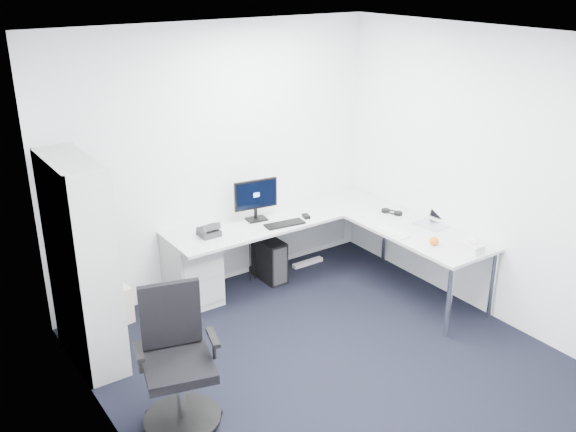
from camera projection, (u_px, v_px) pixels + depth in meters
ground at (345, 376)px, 5.32m from camera, size 4.20×4.20×0.00m
ceiling at (357, 41)px, 4.33m from camera, size 4.20×4.20×0.00m
wall_back at (217, 160)px, 6.43m from camera, size 3.60×0.02×2.70m
wall_left at (120, 290)px, 3.88m from camera, size 0.02×4.20×2.70m
wall_right at (505, 182)px, 5.77m from camera, size 0.02×4.20×2.70m
l_desk at (301, 260)px, 6.55m from camera, size 2.50×1.40×0.73m
drawer_pedestal at (191, 269)px, 6.39m from camera, size 0.45×0.56×0.69m
bookshelf at (82, 263)px, 5.25m from camera, size 0.35×0.90×1.80m
task_chair at (178, 363)px, 4.57m from camera, size 0.73×0.73×1.06m
black_pc_tower at (268, 259)px, 6.89m from camera, size 0.21×0.47×0.46m
beige_pc_tower at (116, 301)px, 6.12m from camera, size 0.23×0.40×0.36m
power_strip at (308, 263)px, 7.27m from camera, size 0.38×0.07×0.04m
monitor at (256, 200)px, 6.50m from camera, size 0.48×0.21×0.44m
black_keyboard at (285, 224)px, 6.46m from camera, size 0.42×0.20×0.02m
mouse at (306, 216)px, 6.64m from camera, size 0.08×0.11×0.03m
desk_phone at (209, 229)px, 6.18m from camera, size 0.19×0.19×0.13m
laptop at (431, 216)px, 6.40m from camera, size 0.34×0.33×0.22m
white_keyboard at (391, 231)px, 6.29m from camera, size 0.12×0.41×0.01m
headphones at (392, 211)px, 6.75m from camera, size 0.20×0.25×0.06m
orange_fruit at (434, 241)px, 5.98m from camera, size 0.08×0.08×0.08m
tissue_box at (470, 247)px, 5.86m from camera, size 0.13×0.24×0.08m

